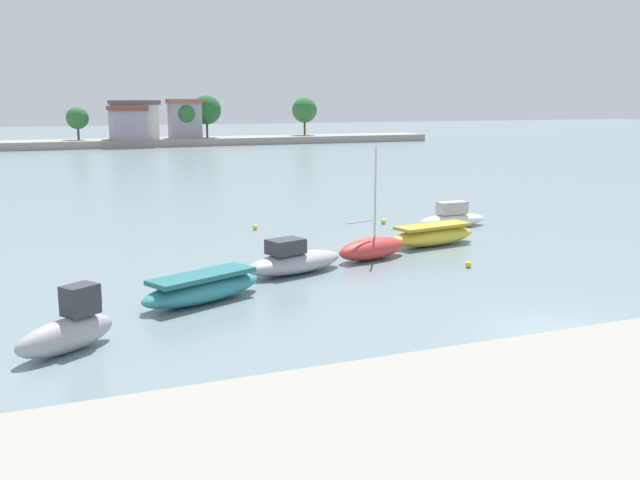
{
  "coord_description": "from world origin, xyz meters",
  "views": [
    {
      "loc": [
        -15.71,
        -17.78,
        7.44
      ],
      "look_at": [
        -3.08,
        12.82,
        0.98
      ],
      "focal_mm": 40.57,
      "sensor_mm": 36.0,
      "label": 1
    }
  ],
  "objects_px": {
    "moored_boat_1": "(203,288)",
    "moored_boat_3": "(372,248)",
    "mooring_buoy_1": "(468,264)",
    "mooring_buoy_2": "(383,222)",
    "moored_boat_4": "(433,235)",
    "moored_boat_5": "(453,218)",
    "moored_boat_0": "(69,329)",
    "mooring_buoy_0": "(255,227)",
    "moored_boat_2": "(293,261)"
  },
  "relations": [
    {
      "from": "moored_boat_2",
      "to": "moored_boat_4",
      "type": "height_order",
      "value": "moored_boat_2"
    },
    {
      "from": "moored_boat_1",
      "to": "mooring_buoy_1",
      "type": "bearing_deg",
      "value": -19.31
    },
    {
      "from": "moored_boat_1",
      "to": "moored_boat_2",
      "type": "distance_m",
      "value": 5.56
    },
    {
      "from": "mooring_buoy_0",
      "to": "mooring_buoy_1",
      "type": "xyz_separation_m",
      "value": [
        6.0,
        -12.85,
        -0.0
      ]
    },
    {
      "from": "moored_boat_4",
      "to": "moored_boat_1",
      "type": "bearing_deg",
      "value": -166.14
    },
    {
      "from": "moored_boat_2",
      "to": "moored_boat_5",
      "type": "distance_m",
      "value": 14.8
    },
    {
      "from": "moored_boat_3",
      "to": "mooring_buoy_2",
      "type": "relative_size",
      "value": 16.47
    },
    {
      "from": "mooring_buoy_0",
      "to": "moored_boat_5",
      "type": "bearing_deg",
      "value": -17.31
    },
    {
      "from": "moored_boat_2",
      "to": "mooring_buoy_1",
      "type": "bearing_deg",
      "value": -31.35
    },
    {
      "from": "moored_boat_4",
      "to": "moored_boat_0",
      "type": "bearing_deg",
      "value": -162.15
    },
    {
      "from": "mooring_buoy_1",
      "to": "mooring_buoy_2",
      "type": "bearing_deg",
      "value": 81.38
    },
    {
      "from": "moored_boat_4",
      "to": "mooring_buoy_0",
      "type": "distance_m",
      "value": 10.64
    },
    {
      "from": "moored_boat_4",
      "to": "mooring_buoy_2",
      "type": "distance_m",
      "value": 6.76
    },
    {
      "from": "mooring_buoy_2",
      "to": "mooring_buoy_0",
      "type": "bearing_deg",
      "value": 171.77
    },
    {
      "from": "moored_boat_0",
      "to": "moored_boat_2",
      "type": "relative_size",
      "value": 0.65
    },
    {
      "from": "moored_boat_1",
      "to": "moored_boat_2",
      "type": "height_order",
      "value": "moored_boat_2"
    },
    {
      "from": "moored_boat_0",
      "to": "mooring_buoy_2",
      "type": "xyz_separation_m",
      "value": [
        19.1,
        16.47,
        -0.53
      ]
    },
    {
      "from": "mooring_buoy_1",
      "to": "moored_boat_1",
      "type": "bearing_deg",
      "value": -175.54
    },
    {
      "from": "moored_boat_0",
      "to": "mooring_buoy_2",
      "type": "bearing_deg",
      "value": 7.44
    },
    {
      "from": "moored_boat_0",
      "to": "mooring_buoy_2",
      "type": "relative_size",
      "value": 10.36
    },
    {
      "from": "moored_boat_1",
      "to": "moored_boat_2",
      "type": "bearing_deg",
      "value": 8.31
    },
    {
      "from": "moored_boat_0",
      "to": "moored_boat_5",
      "type": "height_order",
      "value": "moored_boat_0"
    },
    {
      "from": "moored_boat_0",
      "to": "mooring_buoy_0",
      "type": "distance_m",
      "value": 20.93
    },
    {
      "from": "moored_boat_2",
      "to": "moored_boat_3",
      "type": "relative_size",
      "value": 0.97
    },
    {
      "from": "moored_boat_3",
      "to": "moored_boat_0",
      "type": "bearing_deg",
      "value": -167.96
    },
    {
      "from": "moored_boat_4",
      "to": "mooring_buoy_1",
      "type": "xyz_separation_m",
      "value": [
        -1.17,
        -5.01,
        -0.37
      ]
    },
    {
      "from": "mooring_buoy_1",
      "to": "mooring_buoy_2",
      "type": "relative_size",
      "value": 0.93
    },
    {
      "from": "moored_boat_3",
      "to": "mooring_buoy_0",
      "type": "relative_size",
      "value": 17.55
    },
    {
      "from": "moored_boat_5",
      "to": "moored_boat_1",
      "type": "bearing_deg",
      "value": -151.2
    },
    {
      "from": "moored_boat_3",
      "to": "moored_boat_4",
      "type": "bearing_deg",
      "value": 4.69
    },
    {
      "from": "moored_boat_1",
      "to": "mooring_buoy_1",
      "type": "xyz_separation_m",
      "value": [
        12.37,
        0.97,
        -0.37
      ]
    },
    {
      "from": "mooring_buoy_2",
      "to": "moored_boat_1",
      "type": "bearing_deg",
      "value": -138.1
    },
    {
      "from": "moored_boat_5",
      "to": "moored_boat_4",
      "type": "bearing_deg",
      "value": -134.22
    },
    {
      "from": "moored_boat_4",
      "to": "mooring_buoy_1",
      "type": "bearing_deg",
      "value": -113.06
    },
    {
      "from": "moored_boat_0",
      "to": "moored_boat_4",
      "type": "distance_m",
      "value": 20.91
    },
    {
      "from": "mooring_buoy_0",
      "to": "mooring_buoy_1",
      "type": "relative_size",
      "value": 1.01
    },
    {
      "from": "moored_boat_2",
      "to": "moored_boat_3",
      "type": "xyz_separation_m",
      "value": [
        4.41,
        1.22,
        -0.02
      ]
    },
    {
      "from": "moored_boat_0",
      "to": "moored_boat_4",
      "type": "height_order",
      "value": "moored_boat_0"
    },
    {
      "from": "moored_boat_1",
      "to": "moored_boat_5",
      "type": "height_order",
      "value": "moored_boat_5"
    },
    {
      "from": "moored_boat_1",
      "to": "moored_boat_3",
      "type": "height_order",
      "value": "moored_boat_3"
    },
    {
      "from": "mooring_buoy_2",
      "to": "moored_boat_3",
      "type": "bearing_deg",
      "value": -120.53
    },
    {
      "from": "moored_boat_1",
      "to": "moored_boat_3",
      "type": "bearing_deg",
      "value": 0.83
    },
    {
      "from": "moored_boat_2",
      "to": "mooring_buoy_1",
      "type": "height_order",
      "value": "moored_boat_2"
    },
    {
      "from": "mooring_buoy_1",
      "to": "mooring_buoy_2",
      "type": "height_order",
      "value": "mooring_buoy_2"
    },
    {
      "from": "mooring_buoy_0",
      "to": "mooring_buoy_2",
      "type": "distance_m",
      "value": 7.86
    },
    {
      "from": "moored_boat_0",
      "to": "moored_boat_1",
      "type": "bearing_deg",
      "value": 3.98
    },
    {
      "from": "moored_boat_5",
      "to": "mooring_buoy_0",
      "type": "distance_m",
      "value": 11.71
    },
    {
      "from": "moored_boat_2",
      "to": "moored_boat_4",
      "type": "distance_m",
      "value": 9.32
    },
    {
      "from": "moored_boat_2",
      "to": "mooring_buoy_0",
      "type": "distance_m",
      "value": 10.99
    },
    {
      "from": "moored_boat_1",
      "to": "moored_boat_5",
      "type": "bearing_deg",
      "value": 6.74
    }
  ]
}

